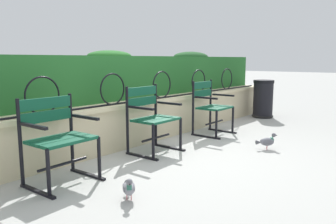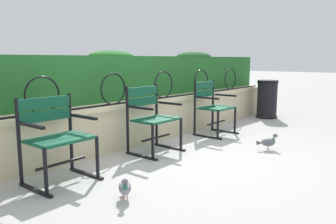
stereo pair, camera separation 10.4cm
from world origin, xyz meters
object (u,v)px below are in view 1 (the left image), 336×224
at_px(park_chair_left, 57,136).
at_px(park_chair_right, 211,106).
at_px(pigeon_far_side, 267,141).
at_px(trash_bin, 263,100).
at_px(park_chair_centre, 151,117).
at_px(pigeon_near_chairs, 129,187).

height_order(park_chair_left, park_chair_right, park_chair_right).
xyz_separation_m(pigeon_far_side, trash_bin, (2.41, 1.12, 0.26)).
bearing_deg(park_chair_centre, pigeon_far_side, -46.83).
xyz_separation_m(park_chair_centre, trash_bin, (3.47, -0.01, -0.09)).
bearing_deg(trash_bin, park_chair_left, -179.76).
height_order(park_chair_right, pigeon_near_chairs, park_chair_right).
distance_m(park_chair_right, pigeon_near_chairs, 2.85).
bearing_deg(park_chair_right, trash_bin, 0.12).
height_order(park_chair_centre, pigeon_near_chairs, park_chair_centre).
height_order(park_chair_centre, pigeon_far_side, park_chair_centre).
height_order(park_chair_left, trash_bin, park_chair_left).
bearing_deg(pigeon_near_chairs, pigeon_far_side, -6.00).
bearing_deg(park_chair_centre, trash_bin, -0.24).
xyz_separation_m(park_chair_left, trash_bin, (4.89, 0.02, -0.09)).
distance_m(park_chair_right, trash_bin, 2.06).
relative_size(pigeon_near_chairs, trash_bin, 0.31).
height_order(pigeon_near_chairs, trash_bin, trash_bin).
bearing_deg(pigeon_near_chairs, park_chair_centre, 34.61).
height_order(pigeon_far_side, trash_bin, trash_bin).
relative_size(park_chair_left, pigeon_near_chairs, 3.50).
bearing_deg(trash_bin, pigeon_near_chairs, -169.61).
bearing_deg(park_chair_left, park_chair_right, 0.33).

